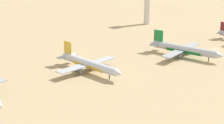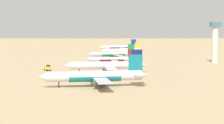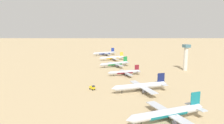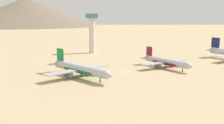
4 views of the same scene
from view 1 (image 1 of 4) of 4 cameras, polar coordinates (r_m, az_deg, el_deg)
ground_plane at (r=226.24m, az=15.41°, el=1.92°), size 1800.00×1800.00×0.00m
parked_jet_1 at (r=178.32m, az=-3.60°, el=-0.29°), size 42.52×34.63×12.26m
parked_jet_2 at (r=205.88m, az=10.89°, el=1.92°), size 43.33×35.56×12.61m
control_tower at (r=285.22m, az=5.43°, el=9.21°), size 7.20×7.20×31.18m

